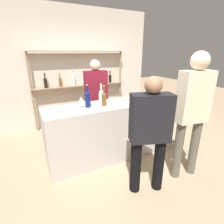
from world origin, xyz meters
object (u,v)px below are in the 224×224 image
counter_bottle_1 (148,90)px  counter_bottle_2 (104,98)px  counter_bottle_3 (101,95)px  counter_bottle_0 (88,98)px  wine_glass (81,100)px  customer_right (193,108)px  customer_center (150,130)px  counter_bottle_4 (148,94)px  server_behind_counter (96,93)px

counter_bottle_1 → counter_bottle_2: (-1.01, -0.18, -0.01)m
counter_bottle_2 → counter_bottle_3: 0.23m
counter_bottle_0 → wine_glass: bearing=167.0°
counter_bottle_0 → customer_right: (1.15, -0.98, -0.04)m
customer_center → counter_bottle_3: bearing=26.6°
customer_right → customer_center: (-0.70, 0.01, -0.19)m
counter_bottle_1 → wine_glass: counter_bottle_1 is taller
wine_glass → counter_bottle_3: bearing=20.9°
counter_bottle_0 → counter_bottle_2: bearing=-10.3°
counter_bottle_1 → customer_center: bearing=-126.3°
counter_bottle_2 → customer_right: customer_right is taller
counter_bottle_3 → counter_bottle_1: bearing=-2.6°
counter_bottle_0 → counter_bottle_2: 0.26m
customer_right → counter_bottle_1: bearing=3.2°
counter_bottle_4 → customer_right: customer_right is taller
counter_bottle_4 → customer_center: customer_center is taller
customer_right → customer_center: size_ratio=1.17×
customer_center → server_behind_counter: (0.04, 1.86, 0.07)m
counter_bottle_4 → wine_glass: counter_bottle_4 is taller
counter_bottle_4 → customer_center: bearing=-126.0°
counter_bottle_4 → customer_right: size_ratio=0.19×
counter_bottle_2 → wine_glass: bearing=168.9°
counter_bottle_0 → server_behind_counter: size_ratio=0.21×
counter_bottle_1 → wine_glass: bearing=-175.3°
counter_bottle_1 → counter_bottle_2: size_ratio=1.03×
customer_center → customer_right: bearing=-71.4°
wine_glass → server_behind_counter: size_ratio=0.10×
counter_bottle_2 → counter_bottle_3: counter_bottle_2 is taller
counter_bottle_0 → counter_bottle_4: bearing=-7.8°
counter_bottle_0 → wine_glass: 0.10m
counter_bottle_0 → counter_bottle_3: bearing=30.0°
counter_bottle_2 → counter_bottle_3: size_ratio=1.03×
counter_bottle_2 → server_behind_counter: server_behind_counter is taller
counter_bottle_1 → counter_bottle_4: 0.35m
counter_bottle_0 → counter_bottle_4: (1.05, -0.14, -0.01)m
counter_bottle_1 → counter_bottle_3: size_ratio=1.06×
counter_bottle_3 → wine_glass: (-0.40, -0.15, 0.01)m
counter_bottle_0 → customer_center: customer_center is taller
counter_bottle_1 → customer_right: 1.12m
counter_bottle_2 → customer_right: (0.90, -0.94, -0.02)m
counter_bottle_0 → customer_center: (0.45, -0.97, -0.23)m
counter_bottle_0 → server_behind_counter: bearing=61.0°
counter_bottle_2 → counter_bottle_4: (0.80, -0.10, 0.01)m
counter_bottle_0 → wine_glass: counter_bottle_0 is taller
counter_bottle_4 → wine_glass: (-1.15, 0.17, -0.01)m
counter_bottle_3 → counter_bottle_4: bearing=-23.2°
counter_bottle_1 → counter_bottle_3: 0.96m
counter_bottle_4 → customer_right: (0.10, -0.84, -0.04)m
counter_bottle_0 → counter_bottle_3: 0.35m
counter_bottle_4 → customer_center: size_ratio=0.22×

